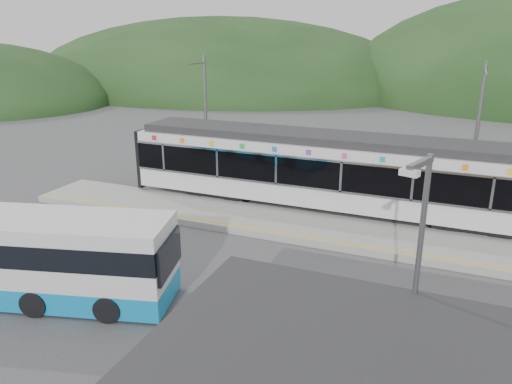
% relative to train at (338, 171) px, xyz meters
% --- Properties ---
extents(ground, '(120.00, 120.00, 0.00)m').
position_rel_train_xyz_m(ground, '(-1.27, -6.00, -2.06)').
color(ground, '#4C4C4F').
rests_on(ground, ground).
extents(hills, '(146.00, 149.00, 26.00)m').
position_rel_train_xyz_m(hills, '(4.92, -0.71, -2.06)').
color(hills, '#1E3D19').
rests_on(hills, ground).
extents(platform, '(26.00, 3.20, 0.30)m').
position_rel_train_xyz_m(platform, '(-1.27, -2.70, -1.91)').
color(platform, '#9E9E99').
rests_on(platform, ground).
extents(yellow_line, '(26.00, 0.10, 0.01)m').
position_rel_train_xyz_m(yellow_line, '(-1.27, -4.00, -1.76)').
color(yellow_line, yellow).
rests_on(yellow_line, platform).
extents(train, '(20.44, 3.01, 3.74)m').
position_rel_train_xyz_m(train, '(0.00, 0.00, 0.00)').
color(train, black).
rests_on(train, ground).
extents(catenary_mast_west, '(0.18, 1.80, 7.00)m').
position_rel_train_xyz_m(catenary_mast_west, '(-8.27, 2.56, 1.58)').
color(catenary_mast_west, slate).
rests_on(catenary_mast_west, ground).
extents(catenary_mast_east, '(0.18, 1.80, 7.00)m').
position_rel_train_xyz_m(catenary_mast_east, '(5.73, 2.56, 1.58)').
color(catenary_mast_east, slate).
rests_on(catenary_mast_east, ground).
extents(bus, '(10.57, 4.97, 2.81)m').
position_rel_train_xyz_m(bus, '(-7.76, -11.62, -0.71)').
color(bus, '#0D8BD1').
rests_on(bus, ground).
extents(lamp_post, '(0.43, 1.11, 6.05)m').
position_rel_train_xyz_m(lamp_post, '(4.55, -12.14, 1.55)').
color(lamp_post, slate).
rests_on(lamp_post, ground).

